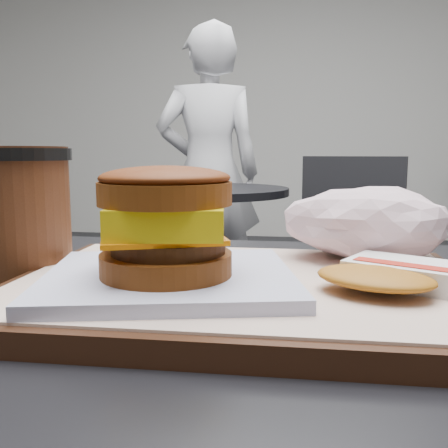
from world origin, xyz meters
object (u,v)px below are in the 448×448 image
at_px(neighbor_table, 205,235).
at_px(neighbor_chair, 319,249).
at_px(crumpled_wrapper, 367,222).
at_px(coffee_cup, 22,209).
at_px(serving_tray, 242,289).
at_px(hash_brown, 394,275).
at_px(breakfast_sandwich, 167,236).
at_px(patron, 209,173).

distance_m(neighbor_table, neighbor_chair, 0.48).
bearing_deg(crumpled_wrapper, neighbor_chair, 88.69).
bearing_deg(coffee_cup, neighbor_table, 94.01).
height_order(crumpled_wrapper, coffee_cup, coffee_cup).
relative_size(serving_tray, hash_brown, 2.82).
bearing_deg(coffee_cup, serving_tray, -10.80).
bearing_deg(serving_tray, neighbor_chair, 84.78).
bearing_deg(breakfast_sandwich, neighbor_chair, 83.06).
xyz_separation_m(crumpled_wrapper, neighbor_table, (-0.44, 1.54, -0.27)).
xyz_separation_m(serving_tray, breakfast_sandwich, (-0.05, -0.04, 0.05)).
relative_size(coffee_cup, patron, 0.08).
bearing_deg(neighbor_chair, crumpled_wrapper, -91.31).
relative_size(hash_brown, patron, 0.09).
distance_m(crumpled_wrapper, coffee_cup, 0.33).
relative_size(hash_brown, coffee_cup, 1.06).
bearing_deg(coffee_cup, neighbor_chair, 77.01).
bearing_deg(patron, serving_tray, 88.70).
xyz_separation_m(coffee_cup, neighbor_chair, (0.36, 1.57, -0.33)).
xyz_separation_m(serving_tray, coffee_cup, (-0.22, 0.04, 0.06)).
height_order(serving_tray, neighbor_chair, neighbor_chair).
bearing_deg(neighbor_table, serving_tray, -78.71).
distance_m(breakfast_sandwich, neighbor_table, 1.72).
distance_m(serving_tray, breakfast_sandwich, 0.08).
bearing_deg(breakfast_sandwich, serving_tray, 33.61).
xyz_separation_m(coffee_cup, neighbor_table, (-0.11, 1.60, -0.29)).
height_order(crumpled_wrapper, neighbor_chair, neighbor_chair).
xyz_separation_m(breakfast_sandwich, neighbor_chair, (0.20, 1.65, -0.32)).
bearing_deg(neighbor_chair, coffee_cup, -102.99).
distance_m(crumpled_wrapper, neighbor_chair, 1.55).
bearing_deg(neighbor_table, neighbor_chair, -3.39).
bearing_deg(hash_brown, patron, 103.08).
height_order(neighbor_chair, patron, patron).
xyz_separation_m(breakfast_sandwich, coffee_cup, (-0.16, 0.08, 0.01)).
relative_size(serving_tray, neighbor_table, 0.51).
bearing_deg(breakfast_sandwich, hash_brown, 5.70).
bearing_deg(serving_tray, patron, 100.40).
bearing_deg(hash_brown, coffee_cup, 169.86).
xyz_separation_m(neighbor_table, patron, (-0.10, 0.68, 0.23)).
height_order(serving_tray, breakfast_sandwich, breakfast_sandwich).
xyz_separation_m(hash_brown, coffee_cup, (-0.33, 0.06, 0.04)).
relative_size(breakfast_sandwich, hash_brown, 1.64).
xyz_separation_m(breakfast_sandwich, crumpled_wrapper, (0.17, 0.13, -0.00)).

